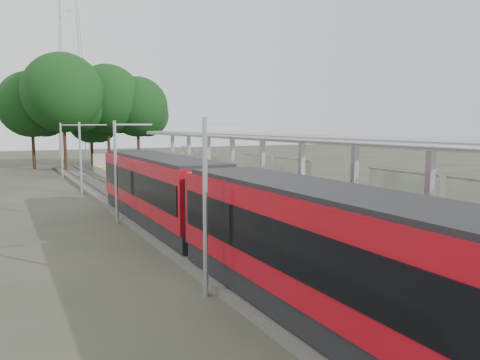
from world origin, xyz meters
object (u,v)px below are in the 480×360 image
info_pillar_near (353,203)px  info_pillar_far (184,170)px  train (216,208)px  bench_far (196,173)px  bench_mid (294,192)px  litter_bin (268,191)px

info_pillar_near → info_pillar_far: (-1.49, 17.23, 0.07)m
train → bench_far: size_ratio=17.65×
bench_mid → info_pillar_near: info_pillar_near is taller
info_pillar_near → train: bearing=160.6°
train → litter_bin: (6.36, 6.92, -0.66)m
bench_mid → info_pillar_near: (-0.36, -5.18, 0.23)m
info_pillar_near → info_pillar_far: info_pillar_far is taller
bench_mid → bench_far: (-0.89, 11.95, -0.00)m
bench_far → info_pillar_near: info_pillar_near is taller
info_pillar_near → info_pillar_far: 17.29m
bench_mid → info_pillar_far: bearing=89.5°
bench_far → info_pillar_far: 1.02m
train → bench_mid: (6.89, 5.04, -0.50)m
bench_mid → info_pillar_near: 5.20m
info_pillar_far → info_pillar_near: bearing=-80.6°
bench_mid → info_pillar_near: size_ratio=0.88×
bench_mid → info_pillar_near: bearing=-103.2°
train → bench_far: 18.02m
bench_far → info_pillar_near: bearing=-96.6°
train → bench_far: train is taller
info_pillar_near → bench_far: bearing=73.6°
train → litter_bin: bearing=47.4°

